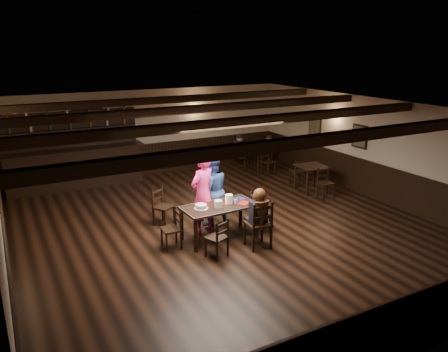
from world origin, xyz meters
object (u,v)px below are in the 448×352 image
dining_table (220,209)px  chair_near_right (260,221)px  bar_counter (75,163)px  woman_pink (203,193)px  man_blue (212,190)px  cake (201,207)px  chair_near_left (219,235)px

dining_table → chair_near_right: size_ratio=1.60×
bar_counter → woman_pink: bearing=-68.1°
man_blue → bar_counter: 4.94m
dining_table → bar_counter: size_ratio=0.41×
cake → bar_counter: bearing=107.5°
chair_near_right → cake: 1.26m
man_blue → cake: bearing=55.2°
chair_near_right → bar_counter: size_ratio=0.25×
chair_near_left → man_blue: 1.71m
woman_pink → cake: (-0.26, -0.46, -0.11)m
man_blue → cake: size_ratio=5.66×
bar_counter → dining_table: bearing=-68.4°
woman_pink → bar_counter: 5.06m
chair_near_right → cake: size_ratio=3.45×
dining_table → man_blue: bearing=75.7°
dining_table → chair_near_right: chair_near_right is taller
chair_near_left → woman_pink: woman_pink is taller
dining_table → woman_pink: bearing=109.1°
man_blue → chair_near_right: bearing=105.2°
dining_table → man_blue: 0.82m
woman_pink → chair_near_left: bearing=57.7°
woman_pink → bar_counter: (-1.88, 4.69, -0.18)m
dining_table → chair_near_left: bearing=-118.0°
dining_table → man_blue: size_ratio=0.98×
cake → bar_counter: 5.41m
chair_near_right → chair_near_left: bearing=177.2°
man_blue → cake: 0.98m
chair_near_left → cake: cake is taller
chair_near_right → cake: (-0.92, 0.84, 0.20)m
chair_near_left → man_blue: (0.61, 1.55, 0.37)m
dining_table → chair_near_left: 0.91m
chair_near_left → man_blue: size_ratio=0.48×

